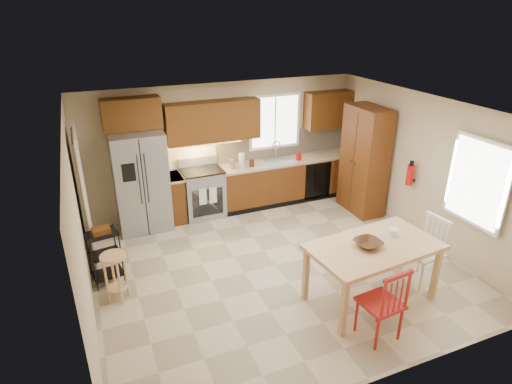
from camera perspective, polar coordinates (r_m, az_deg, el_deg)
The scene contains 33 objects.
floor at distance 6.94m, azimuth 2.64°, elevation -9.74°, with size 5.50×5.50×0.00m, color tan.
ceiling at distance 5.94m, azimuth 3.10°, elevation 10.80°, with size 5.50×5.00×0.02m, color silver.
wall_back at distance 8.52m, azimuth -4.36°, elevation 6.07°, with size 5.50×0.02×2.50m, color #CCB793.
wall_front at distance 4.51m, azimuth 16.83°, elevation -12.30°, with size 5.50×0.02×2.50m, color #CCB793.
wall_left at distance 5.83m, azimuth -22.51°, elevation -4.49°, with size 0.02×5.00×2.50m, color #CCB793.
wall_right at distance 7.85m, azimuth 21.36°, elevation 2.89°, with size 0.02×5.00×2.50m, color #CCB793.
refrigerator at distance 7.94m, azimuth -15.11°, elevation 1.34°, with size 0.92×0.75×1.82m, color gray.
range_stove at distance 8.37m, azimuth -7.08°, elevation -0.17°, with size 0.76×0.63×0.92m, color gray.
base_cabinet_narrow at distance 8.27m, azimuth -10.76°, elevation -0.79°, with size 0.30×0.60×0.90m, color #592810.
base_cabinet_run at distance 8.99m, azimuth 4.22°, elevation 1.63°, with size 2.92×0.60×0.90m, color #592810.
dishwasher at distance 9.01m, azimuth 8.23°, elevation 1.49°, with size 0.60×0.02×0.78m, color black.
backsplash at distance 8.99m, azimuth 3.55°, elevation 6.55°, with size 2.92×0.03×0.55m, color #C4B294.
upper_over_fridge at distance 7.78m, azimuth -16.27°, elevation 9.99°, with size 1.00×0.35×0.55m, color #542F0E.
upper_left_block at distance 8.13m, azimuth -5.79°, elevation 9.37°, with size 1.80×0.35×0.75m, color #542F0E.
upper_right_block at distance 9.14m, azimuth 9.62°, elevation 10.78°, with size 1.00×0.35×0.75m, color #542F0E.
window_back at distance 8.78m, azimuth 2.51°, elevation 9.37°, with size 1.12×0.04×1.12m, color white.
sink at distance 8.77m, azimuth 3.19°, elevation 3.94°, with size 0.62×0.46×0.16m, color gray.
undercab_glow at distance 8.13m, azimuth -7.65°, elevation 6.39°, with size 1.60×0.30×0.01m, color #FFBF66.
soap_bottle at distance 8.80m, azimuth 5.73°, elevation 4.87°, with size 0.09×0.09×0.19m, color #B70D0C.
paper_towel at distance 8.35m, azimuth -1.92°, elevation 4.24°, with size 0.12×0.12×0.28m, color silver.
canister_steel at distance 8.30m, azimuth -3.21°, elevation 3.73°, with size 0.11×0.11×0.18m, color gray.
canister_wood at distance 8.41m, azimuth -0.57°, elevation 3.90°, with size 0.10×0.10×0.14m, color #472512.
pantry at distance 8.56m, azimuth 14.22°, elevation 4.08°, with size 0.50×0.95×2.10m, color #592810.
fire_extinguisher at distance 7.92m, azimuth 19.85°, elevation 2.14°, with size 0.12×0.12×0.36m, color #B70D0C.
window_right at distance 7.01m, azimuth 27.45°, elevation 1.14°, with size 0.04×1.02×1.32m, color white.
doorway at distance 7.09m, azimuth -21.95°, elevation -1.15°, with size 0.04×0.95×2.10m, color #8C7A59.
dining_table at distance 6.21m, azimuth 15.08°, elevation -10.35°, with size 1.76×0.99×0.86m, color tan, non-canonical shape.
chair_red at distance 5.57m, azimuth 16.28°, elevation -13.83°, with size 0.48×0.48×1.03m, color #A51A19, non-canonical shape.
chair_white at distance 6.76m, azimuth 21.41°, elevation -7.39°, with size 0.48×0.48×1.03m, color silver, non-canonical shape.
table_bowl at distance 5.92m, azimuth 14.67°, elevation -7.09°, with size 0.36×0.36×0.09m, color #472512.
table_jar at distance 6.26m, azimuth 17.77°, elevation -5.34°, with size 0.15×0.15×0.17m, color silver.
bar_stool at distance 6.33m, azimuth -18.13°, elevation -10.78°, with size 0.35×0.35×0.72m, color tan, non-canonical shape.
utility_cart at distance 6.71m, azimuth -19.45°, elevation -8.17°, with size 0.43×0.34×0.87m, color black, non-canonical shape.
Camera 1 is at (-2.51, -5.22, 3.83)m, focal length 30.00 mm.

